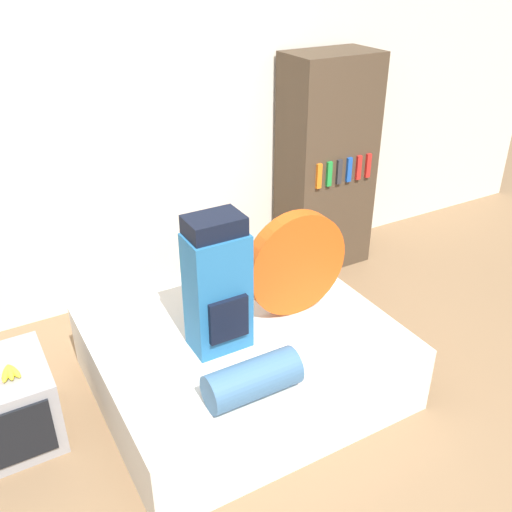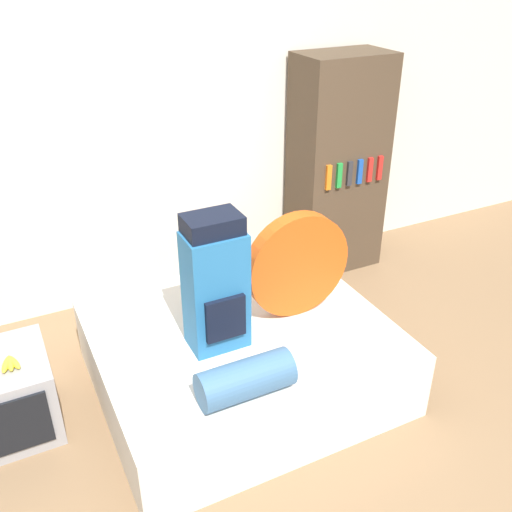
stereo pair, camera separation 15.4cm
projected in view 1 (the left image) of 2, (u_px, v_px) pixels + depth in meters
name	position (u px, v px, depth m)	size (l,w,h in m)	color
ground_plane	(285.00, 467.00, 2.95)	(16.00, 16.00, 0.00)	#846647
wall_back	(131.00, 125.00, 3.85)	(8.00, 0.05, 2.60)	silver
bed	(242.00, 357.00, 3.41)	(1.65, 1.44, 0.42)	silver
backpack	(218.00, 286.00, 2.99)	(0.32, 0.25, 0.78)	#23669E
tent_bag	(296.00, 263.00, 3.32)	(0.64, 0.09, 0.64)	#D14C14
sleeping_roll	(253.00, 379.00, 2.77)	(0.48, 0.20, 0.20)	#3D668E
television	(2.00, 407.00, 3.01)	(0.53, 0.55, 0.45)	#939399
banana_bunch	(10.00, 372.00, 2.89)	(0.11, 0.14, 0.03)	yellow
bookshelf	(326.00, 164.00, 4.48)	(0.69, 0.46, 1.70)	#473828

